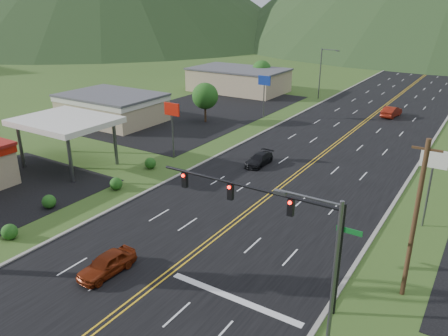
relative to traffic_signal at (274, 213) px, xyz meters
The scene contains 15 objects.
traffic_signal is the anchor object (origin of this frame).
streetlight_east 6.17m from the traffic_signal, 40.39° to the right, with size 3.28×0.25×9.00m.
streetlight_west 58.88m from the traffic_signal, 107.97° to the left, with size 3.28×0.25×9.00m.
gas_canopy 29.59m from the traffic_signal, 164.30° to the left, with size 10.00×8.00×5.30m.
building_west_mid 45.46m from the traffic_signal, 148.05° to the left, with size 14.40×10.40×4.10m.
building_west_far 64.15m from the traffic_signal, 122.56° to the left, with size 18.40×11.40×4.50m.
pole_sign_west_a 26.00m from the traffic_signal, 142.00° to the left, with size 2.00×0.18×6.40m.
pole_sign_west_b 43.17m from the traffic_signal, 118.32° to the left, with size 2.00×0.18×6.40m.
pole_sign_east_a 15.45m from the traffic_signal, 65.05° to the left, with size 2.00×0.18×6.40m.
tree_west_a 40.80m from the traffic_signal, 130.50° to the left, with size 3.84×3.84×5.82m.
tree_west_b 66.01m from the traffic_signal, 118.49° to the left, with size 3.84×3.84×5.82m.
utility_pole_a 8.08m from the traffic_signal, 29.72° to the left, with size 1.60×0.28×10.00m.
car_red_near 11.70m from the traffic_signal, 156.75° to the right, with size 1.69×4.19×1.43m, color maroon.
car_dark_mid 22.66m from the traffic_signal, 120.08° to the left, with size 1.74×4.28×1.24m, color black.
car_red_far 49.31m from the traffic_signal, 94.56° to the left, with size 1.73×4.96×1.63m, color maroon.
Camera 1 is at (16.24, -6.73, 16.90)m, focal length 35.00 mm.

